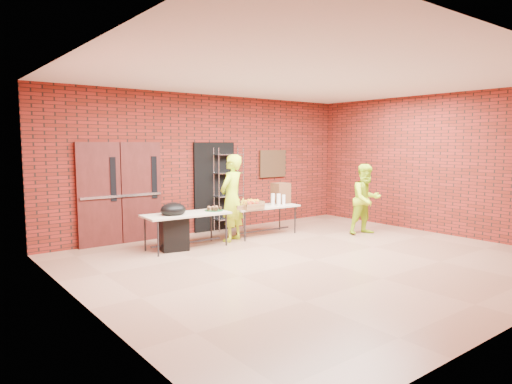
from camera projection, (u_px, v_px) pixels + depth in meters
room at (316, 171)px, 7.99m from camera, size 8.08×7.08×3.28m
double_doors at (121, 193)px, 9.40m from camera, size 1.78×0.12×2.10m
dark_doorway at (214, 187)px, 10.82m from camera, size 1.10×0.06×2.10m
bronze_plaque at (273, 164)px, 11.86m from camera, size 0.85×0.04×0.70m
wire_rack at (229, 189)px, 10.91m from camera, size 0.73×0.27×1.98m
table_left at (186, 216)px, 9.00m from camera, size 1.73×0.79×0.70m
table_right at (263, 208)px, 10.29m from camera, size 1.65×0.75×0.67m
basket_bananas at (241, 206)px, 9.79m from camera, size 0.42×0.33×0.13m
basket_oranges at (251, 204)px, 10.17m from camera, size 0.49×0.38×0.15m
basket_apples at (251, 206)px, 9.86m from camera, size 0.49×0.38×0.15m
muffin_tray at (214, 209)px, 9.35m from camera, size 0.38×0.38×0.09m
napkin_box at (170, 213)px, 8.82m from camera, size 0.19×0.13×0.06m
coffee_dispenser at (281, 193)px, 10.74m from camera, size 0.36×0.33×0.48m
cup_stack_front at (279, 200)px, 10.35m from camera, size 0.09×0.09×0.27m
cup_stack_mid at (284, 200)px, 10.45m from camera, size 0.08×0.08×0.23m
cup_stack_back at (273, 199)px, 10.41m from camera, size 0.09×0.09×0.27m
covered_grill at (174, 226)px, 8.85m from camera, size 0.59×0.52×0.93m
volunteer_woman at (232, 198)px, 9.67m from camera, size 0.80×0.68×1.84m
volunteer_man at (366, 199)px, 10.41m from camera, size 0.89×0.76×1.61m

